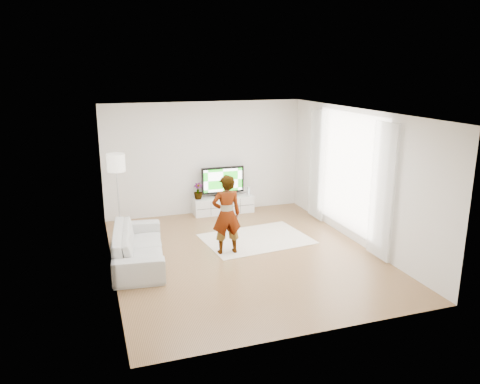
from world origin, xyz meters
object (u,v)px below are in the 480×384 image
object	(u,v)px
media_console	(223,205)
player	(226,214)
floor_lamp	(116,166)
television	(223,181)
sofa	(138,246)
rug	(256,239)

from	to	relation	value
media_console	player	world-z (taller)	player
player	floor_lamp	bearing A→B (deg)	-43.36
television	sofa	distance (m)	3.51
rug	sofa	bearing A→B (deg)	-170.09
rug	sofa	size ratio (longest dim) A/B	0.96
player	floor_lamp	world-z (taller)	floor_lamp
rug	floor_lamp	world-z (taller)	floor_lamp
media_console	player	distance (m)	2.72
sofa	player	bearing A→B (deg)	-86.64
television	floor_lamp	bearing A→B (deg)	-166.70
television	sofa	xyz separation A→B (m)	(-2.41, -2.50, -0.51)
player	rug	bearing A→B (deg)	-144.48
television	rug	size ratio (longest dim) A/B	0.50
player	floor_lamp	xyz separation A→B (m)	(-1.91, 1.98, 0.70)
floor_lamp	television	bearing A→B (deg)	13.30
floor_lamp	rug	bearing A→B (deg)	-27.71
sofa	floor_lamp	size ratio (longest dim) A/B	1.29
television	player	size ratio (longest dim) A/B	0.69
rug	floor_lamp	xyz separation A→B (m)	(-2.75, 1.44, 1.50)
sofa	floor_lamp	bearing A→B (deg)	12.34
media_console	rug	xyz separation A→B (m)	(0.14, -2.03, -0.21)
rug	floor_lamp	size ratio (longest dim) A/B	1.24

